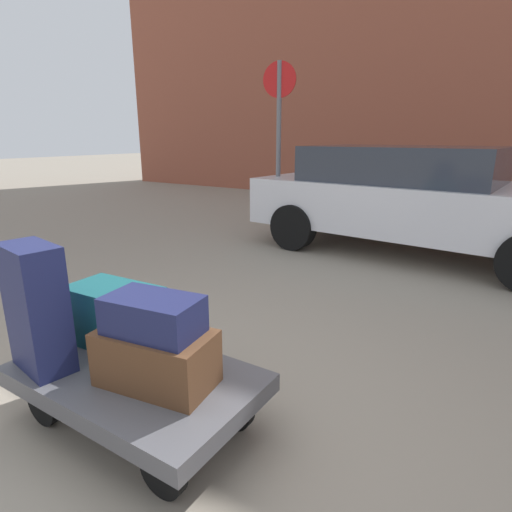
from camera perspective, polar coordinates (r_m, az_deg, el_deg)
name	(u,v)px	position (r m, az deg, el deg)	size (l,w,h in m)	color
ground_plane	(140,425)	(2.60, -15.47, -21.21)	(60.00, 60.00, 0.00)	gray
luggage_cart	(136,382)	(2.45, -15.96, -16.14)	(1.33, 0.79, 0.34)	#4C4C51
duffel_bag_brown_front_left	(156,358)	(2.22, -13.38, -13.30)	(0.58, 0.32, 0.28)	#51331E
suitcase_navy_rear_left	(37,308)	(2.49, -27.60, -6.30)	(0.36, 0.21, 0.68)	#191E47
duffel_bag_teal_stacked_top	(115,315)	(2.67, -18.59, -7.63)	(0.56, 0.33, 0.35)	#144C51
duffel_bag_navy_topmost_pile	(153,315)	(2.11, -13.79, -7.77)	(0.46, 0.27, 0.18)	#191E47
parked_car	(414,197)	(6.07, 20.60, 7.49)	(4.43, 2.19, 1.42)	silver
no_parking_sign	(279,134)	(6.46, 3.10, 16.24)	(0.50, 0.10, 2.58)	slate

